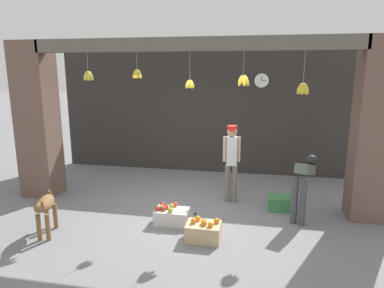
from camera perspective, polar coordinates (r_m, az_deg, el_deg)
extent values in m
plane|color=slate|center=(6.59, -0.64, -10.93)|extent=(60.00, 60.00, 0.00)
cube|color=#2D2B28|center=(8.71, 2.80, 5.53)|extent=(7.73, 0.12, 3.15)
cube|color=brown|center=(7.72, -24.34, 3.57)|extent=(0.70, 0.60, 3.15)
cube|color=brown|center=(6.63, 28.31, 1.92)|extent=(0.70, 0.60, 3.15)
cube|color=#5B564C|center=(6.19, -0.48, 16.29)|extent=(5.83, 0.24, 0.24)
cylinder|color=#B2AD99|center=(6.86, -17.04, 12.96)|extent=(0.01, 0.01, 0.34)
ellipsoid|color=yellow|center=(6.84, -16.52, 10.83)|extent=(0.13, 0.07, 0.20)
ellipsoid|color=yellow|center=(6.89, -16.54, 10.84)|extent=(0.11, 0.12, 0.21)
ellipsoid|color=yellow|center=(6.91, -16.92, 10.82)|extent=(0.11, 0.12, 0.21)
ellipsoid|color=yellow|center=(6.89, -17.28, 10.79)|extent=(0.13, 0.07, 0.20)
ellipsoid|color=yellow|center=(6.84, -17.26, 10.79)|extent=(0.11, 0.12, 0.21)
ellipsoid|color=yellow|center=(6.81, -16.88, 10.81)|extent=(0.11, 0.12, 0.21)
cylinder|color=#B2AD99|center=(6.47, -9.21, 13.52)|extent=(0.01, 0.01, 0.31)
ellipsoid|color=yellow|center=(6.45, -8.75, 11.44)|extent=(0.12, 0.06, 0.18)
ellipsoid|color=yellow|center=(6.51, -9.00, 11.44)|extent=(0.06, 0.12, 0.18)
ellipsoid|color=yellow|center=(6.48, -9.52, 11.42)|extent=(0.12, 0.06, 0.18)
ellipsoid|color=yellow|center=(6.42, -9.28, 11.42)|extent=(0.06, 0.12, 0.18)
cylinder|color=#B2AD99|center=(6.18, -0.38, 12.90)|extent=(0.01, 0.01, 0.49)
ellipsoid|color=yellow|center=(6.17, 0.01, 9.93)|extent=(0.11, 0.06, 0.17)
ellipsoid|color=yellow|center=(6.21, -0.12, 9.94)|extent=(0.09, 0.10, 0.18)
ellipsoid|color=yellow|center=(6.22, -0.50, 9.94)|extent=(0.09, 0.10, 0.18)
ellipsoid|color=yellow|center=(6.19, -0.76, 9.93)|extent=(0.11, 0.06, 0.17)
ellipsoid|color=yellow|center=(6.15, -0.64, 9.92)|extent=(0.09, 0.10, 0.18)
ellipsoid|color=yellow|center=(6.14, -0.25, 9.91)|extent=(0.09, 0.10, 0.18)
cylinder|color=#B2AD99|center=(6.02, 8.63, 13.21)|extent=(0.01, 0.01, 0.40)
ellipsoid|color=yellow|center=(6.02, 9.05, 10.39)|extent=(0.14, 0.08, 0.21)
ellipsoid|color=yellow|center=(6.08, 8.71, 10.41)|extent=(0.10, 0.14, 0.22)
ellipsoid|color=yellow|center=(6.06, 8.14, 10.43)|extent=(0.13, 0.11, 0.22)
ellipsoid|color=yellow|center=(6.00, 8.11, 10.41)|extent=(0.13, 0.11, 0.22)
ellipsoid|color=yellow|center=(5.98, 8.67, 10.39)|extent=(0.10, 0.14, 0.22)
cylinder|color=#B2AD99|center=(6.06, 18.22, 12.13)|extent=(0.01, 0.01, 0.53)
ellipsoid|color=yellow|center=(6.07, 18.48, 8.72)|extent=(0.14, 0.07, 0.21)
ellipsoid|color=yellow|center=(6.11, 18.25, 8.75)|extent=(0.12, 0.12, 0.22)
ellipsoid|color=yellow|center=(6.12, 17.82, 8.78)|extent=(0.09, 0.14, 0.22)
ellipsoid|color=yellow|center=(6.08, 17.52, 8.79)|extent=(0.13, 0.10, 0.22)
ellipsoid|color=yellow|center=(6.04, 17.57, 8.76)|extent=(0.13, 0.10, 0.22)
ellipsoid|color=yellow|center=(6.01, 17.94, 8.73)|extent=(0.09, 0.14, 0.22)
ellipsoid|color=yellow|center=(6.03, 18.34, 8.71)|extent=(0.12, 0.12, 0.22)
ellipsoid|color=brown|center=(5.97, -23.20, -9.05)|extent=(0.38, 0.60, 0.22)
cylinder|color=brown|center=(5.88, -22.89, -12.67)|extent=(0.07, 0.07, 0.43)
cylinder|color=brown|center=(5.92, -24.15, -12.61)|extent=(0.07, 0.07, 0.43)
cylinder|color=brown|center=(6.25, -21.81, -11.07)|extent=(0.07, 0.07, 0.43)
cylinder|color=brown|center=(6.29, -23.01, -11.04)|extent=(0.07, 0.07, 0.43)
ellipsoid|color=brown|center=(5.68, -24.11, -9.68)|extent=(0.20, 0.24, 0.15)
cone|color=brown|center=(5.64, -23.75, -8.93)|extent=(0.05, 0.05, 0.06)
cone|color=brown|center=(5.66, -24.62, -8.91)|extent=(0.05, 0.05, 0.06)
cylinder|color=brown|center=(6.23, -22.43, -7.86)|extent=(0.10, 0.18, 0.23)
cylinder|color=#6B665B|center=(6.91, 7.08, -6.54)|extent=(0.11, 0.11, 0.76)
cylinder|color=#6B665B|center=(6.91, 5.91, -6.52)|extent=(0.11, 0.11, 0.76)
cube|color=silver|center=(6.73, 6.63, -1.16)|extent=(0.22, 0.19, 0.57)
cylinder|color=tan|center=(6.73, 7.83, -0.89)|extent=(0.06, 0.06, 0.50)
cylinder|color=tan|center=(6.72, 5.44, -0.85)|extent=(0.06, 0.06, 0.50)
sphere|color=tan|center=(6.65, 6.71, 2.05)|extent=(0.20, 0.20, 0.20)
cylinder|color=red|center=(6.64, 6.73, 2.76)|extent=(0.20, 0.20, 0.07)
cube|color=red|center=(6.54, 6.75, 2.37)|extent=(0.18, 0.13, 0.01)
cylinder|color=#424247|center=(6.17, 16.71, -8.97)|extent=(0.11, 0.11, 0.83)
cylinder|color=#424247|center=(6.14, 17.97, -9.18)|extent=(0.11, 0.11, 0.83)
cube|color=#4C5B4C|center=(6.26, 18.36, -4.01)|extent=(0.44, 0.65, 0.32)
sphere|color=black|center=(6.61, 19.30, -2.56)|extent=(0.20, 0.20, 0.20)
cube|color=tan|center=(5.49, 1.91, -14.41)|extent=(0.53, 0.39, 0.27)
sphere|color=orange|center=(5.43, 0.26, -12.71)|extent=(0.09, 0.09, 0.09)
sphere|color=orange|center=(5.52, 0.97, -12.29)|extent=(0.09, 0.09, 0.09)
sphere|color=orange|center=(5.42, 2.01, -12.74)|extent=(0.09, 0.09, 0.09)
sphere|color=orange|center=(5.33, 3.10, -13.25)|extent=(0.09, 0.09, 0.09)
sphere|color=orange|center=(5.45, 4.13, -12.64)|extent=(0.09, 0.09, 0.09)
sphere|color=orange|center=(5.36, 2.00, -13.05)|extent=(0.09, 0.09, 0.09)
cube|color=silver|center=(6.03, -3.34, -11.96)|extent=(0.58, 0.37, 0.25)
sphere|color=#99B238|center=(5.86, -3.62, -10.98)|extent=(0.09, 0.09, 0.09)
sphere|color=red|center=(5.95, -5.81, -10.64)|extent=(0.09, 0.09, 0.09)
sphere|color=red|center=(6.09, -2.82, -10.05)|extent=(0.09, 0.09, 0.09)
sphere|color=red|center=(5.99, -4.35, -10.44)|extent=(0.09, 0.09, 0.09)
sphere|color=red|center=(6.09, -4.89, -10.07)|extent=(0.09, 0.09, 0.09)
sphere|color=#99B238|center=(6.03, -3.43, -10.27)|extent=(0.09, 0.09, 0.09)
sphere|color=red|center=(5.93, -4.73, -10.70)|extent=(0.09, 0.09, 0.09)
sphere|color=#99B238|center=(5.99, -5.11, -10.46)|extent=(0.09, 0.09, 0.09)
cube|color=#387A42|center=(6.79, 14.45, -9.48)|extent=(0.44, 0.36, 0.25)
cylinder|color=#38934C|center=(5.96, 0.59, -12.50)|extent=(0.07, 0.07, 0.20)
cylinder|color=black|center=(5.92, 0.59, -11.52)|extent=(0.04, 0.04, 0.02)
cylinder|color=black|center=(8.50, 11.52, 10.34)|extent=(0.36, 0.01, 0.36)
cylinder|color=white|center=(8.49, 11.52, 10.33)|extent=(0.34, 0.02, 0.34)
cube|color=black|center=(8.48, 11.53, 10.58)|extent=(0.01, 0.01, 0.09)
cube|color=black|center=(8.48, 11.87, 10.32)|extent=(0.13, 0.01, 0.01)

